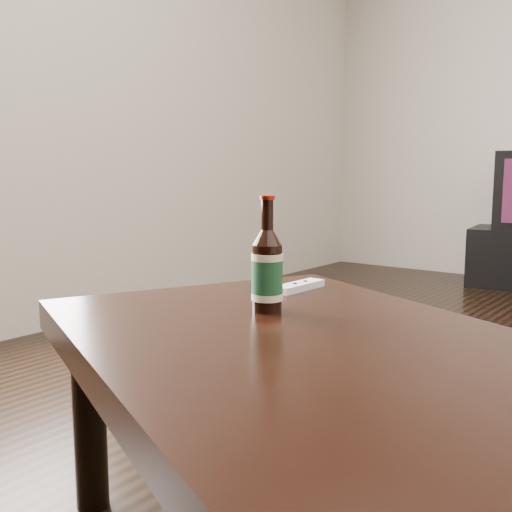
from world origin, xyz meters
The scene contains 4 objects.
wall_left centered at (-2.51, 0.00, 1.35)m, with size 0.02×6.00×2.70m, color beige.
coffee_table centered at (-0.37, -0.75, 0.43)m, with size 1.51×1.23×0.49m.
beer_bottle centered at (-0.64, -0.59, 0.58)m, with size 0.07×0.07×0.25m.
remote centered at (-0.72, -0.35, 0.50)m, with size 0.05×0.16×0.02m.
Camera 1 is at (0.11, -1.59, 0.79)m, focal length 42.00 mm.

